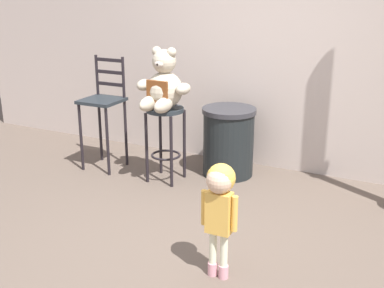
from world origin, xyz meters
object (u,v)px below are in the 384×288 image
(bar_stool_with_teddy, at_px, (165,129))
(teddy_bear, at_px, (163,86))
(child_walking, at_px, (220,197))
(trash_bin, at_px, (228,141))
(bar_chair_empty, at_px, (104,106))

(bar_stool_with_teddy, bearing_deg, teddy_bear, -90.00)
(child_walking, bearing_deg, bar_stool_with_teddy, -4.14)
(bar_stool_with_teddy, height_order, trash_bin, bar_stool_with_teddy)
(teddy_bear, distance_m, trash_bin, 0.95)
(bar_stool_with_teddy, distance_m, teddy_bear, 0.45)
(bar_chair_empty, bearing_deg, teddy_bear, -5.52)
(child_walking, bearing_deg, teddy_bear, -3.56)
(teddy_bear, height_order, child_walking, teddy_bear)
(bar_stool_with_teddy, relative_size, bar_chair_empty, 0.64)
(bar_stool_with_teddy, relative_size, child_walking, 0.92)
(bar_stool_with_teddy, distance_m, trash_bin, 0.71)
(trash_bin, relative_size, bar_chair_empty, 0.60)
(teddy_bear, bearing_deg, bar_stool_with_teddy, 90.00)
(bar_chair_empty, bearing_deg, bar_stool_with_teddy, -3.45)
(teddy_bear, height_order, bar_chair_empty, teddy_bear)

